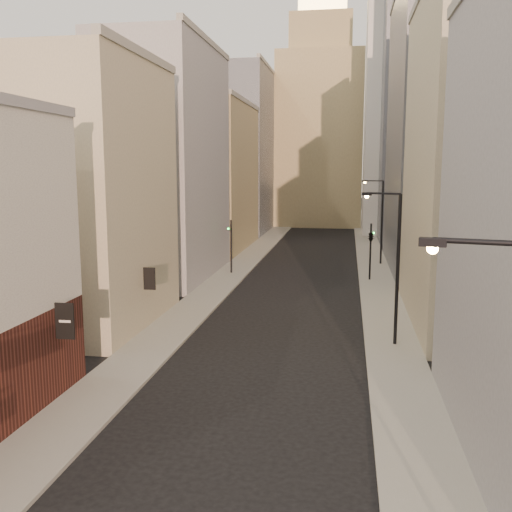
{
  "coord_description": "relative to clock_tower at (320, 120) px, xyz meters",
  "views": [
    {
      "loc": [
        3.88,
        -6.82,
        9.76
      ],
      "look_at": [
        -0.86,
        22.65,
        5.09
      ],
      "focal_mm": 40.0,
      "sensor_mm": 36.0,
      "label": 1
    }
  ],
  "objects": [
    {
      "name": "left_bldg_tan",
      "position": [
        -11.0,
        -32.0,
        -9.13
      ],
      "size": [
        8.0,
        18.0,
        17.0
      ],
      "primitive_type": "cube",
      "color": "#98885D",
      "rests_on": "ground"
    },
    {
      "name": "left_bldg_beige",
      "position": [
        -11.0,
        -66.0,
        -9.63
      ],
      "size": [
        8.0,
        12.0,
        16.0
      ],
      "primitive_type": "cube",
      "color": "tan",
      "rests_on": "ground"
    },
    {
      "name": "sidewalk_right",
      "position": [
        7.5,
        -37.0,
        -17.56
      ],
      "size": [
        3.0,
        140.0,
        0.15
      ],
      "primitive_type": "cube",
      "color": "gray",
      "rests_on": "ground"
    },
    {
      "name": "highrise",
      "position": [
        19.0,
        -14.0,
        8.02
      ],
      "size": [
        21.0,
        23.0,
        51.2
      ],
      "color": "gray",
      "rests_on": "ground"
    },
    {
      "name": "left_bldg_grey",
      "position": [
        -11.0,
        -50.0,
        -7.63
      ],
      "size": [
        8.0,
        16.0,
        20.0
      ],
      "primitive_type": "cube",
      "color": "gray",
      "rests_on": "ground"
    },
    {
      "name": "traffic_light_right",
      "position": [
        6.9,
        -49.52,
        -13.76
      ],
      "size": [
        0.7,
        0.7,
        5.0
      ],
      "rotation": [
        0.0,
        0.0,
        3.31
      ],
      "color": "black",
      "rests_on": "ground"
    },
    {
      "name": "traffic_light_left",
      "position": [
        -5.56,
        -48.25,
        -14.07
      ],
      "size": [
        0.58,
        0.49,
        5.0
      ],
      "rotation": [
        0.0,
        0.0,
        3.37
      ],
      "color": "black",
      "rests_on": "ground"
    },
    {
      "name": "streetlamp_far",
      "position": [
        8.08,
        -40.92,
        -12.8
      ],
      "size": [
        2.15,
        0.86,
        8.47
      ],
      "rotation": [
        0.0,
        0.0,
        -0.32
      ],
      "color": "black",
      "rests_on": "ground"
    },
    {
      "name": "clock_tower",
      "position": [
        0.0,
        0.0,
        0.0
      ],
      "size": [
        14.0,
        14.0,
        44.9
      ],
      "color": "#98885D",
      "rests_on": "ground"
    },
    {
      "name": "left_bldg_wingrid",
      "position": [
        -11.0,
        -12.0,
        -5.63
      ],
      "size": [
        8.0,
        20.0,
        24.0
      ],
      "primitive_type": "cube",
      "color": "gray",
      "rests_on": "ground"
    },
    {
      "name": "sidewalk_left",
      "position": [
        -5.5,
        -37.0,
        -17.56
      ],
      "size": [
        3.0,
        140.0,
        0.15
      ],
      "primitive_type": "cube",
      "color": "gray",
      "rests_on": "ground"
    },
    {
      "name": "streetlamp_mid",
      "position": [
        7.42,
        -67.7,
        -12.83
      ],
      "size": [
        2.1,
        0.96,
        8.41
      ],
      "rotation": [
        0.0,
        0.0,
        -0.37
      ],
      "color": "black",
      "rests_on": "ground"
    },
    {
      "name": "white_tower",
      "position": [
        11.0,
        -14.0,
        0.97
      ],
      "size": [
        8.0,
        8.0,
        41.5
      ],
      "color": "silver",
      "rests_on": "ground"
    },
    {
      "name": "right_bldg_beige",
      "position": [
        13.0,
        -62.0,
        -7.63
      ],
      "size": [
        8.0,
        16.0,
        20.0
      ],
      "primitive_type": "cube",
      "color": "tan",
      "rests_on": "ground"
    },
    {
      "name": "right_bldg_wingrid",
      "position": [
        13.0,
        -42.0,
        -4.63
      ],
      "size": [
        8.0,
        20.0,
        26.0
      ],
      "primitive_type": "cube",
      "color": "gray",
      "rests_on": "ground"
    }
  ]
}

